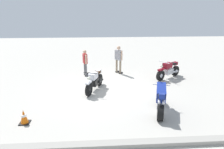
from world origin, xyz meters
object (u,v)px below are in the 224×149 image
at_px(traffic_cone, 24,117).
at_px(person_in_gray_shirt, 119,58).
at_px(motorcycle_blue_sportbike, 161,98).
at_px(person_in_red_shirt, 85,61).
at_px(motorcycle_maroon_cruiser, 169,70).
at_px(motorcycle_silver_cruiser, 95,81).

bearing_deg(traffic_cone, person_in_gray_shirt, -124.85).
distance_m(motorcycle_blue_sportbike, person_in_red_shirt, 5.83).
height_order(motorcycle_blue_sportbike, person_in_gray_shirt, person_in_gray_shirt).
bearing_deg(person_in_gray_shirt, motorcycle_maroon_cruiser, -58.85).
bearing_deg(motorcycle_maroon_cruiser, person_in_gray_shirt, -57.29).
distance_m(motorcycle_silver_cruiser, person_in_red_shirt, 2.49).
bearing_deg(motorcycle_maroon_cruiser, traffic_cone, -1.32).
distance_m(motorcycle_maroon_cruiser, traffic_cone, 8.25).
xyz_separation_m(motorcycle_silver_cruiser, motorcycle_maroon_cruiser, (-4.38, -1.57, 0.00)).
xyz_separation_m(motorcycle_blue_sportbike, motorcycle_maroon_cruiser, (-1.70, -3.99, -0.07)).
xyz_separation_m(person_in_red_shirt, traffic_cone, (1.90, 5.35, -0.66)).
xyz_separation_m(motorcycle_silver_cruiser, traffic_cone, (2.51, 2.97, -0.26)).
height_order(motorcycle_silver_cruiser, person_in_gray_shirt, person_in_gray_shirt).
distance_m(motorcycle_blue_sportbike, person_in_gray_shirt, 5.34).
xyz_separation_m(person_in_red_shirt, person_in_gray_shirt, (-2.09, -0.39, 0.11)).
distance_m(motorcycle_blue_sportbike, motorcycle_maroon_cruiser, 4.34).
bearing_deg(motorcycle_silver_cruiser, person_in_red_shirt, -144.75).
height_order(motorcycle_maroon_cruiser, person_in_gray_shirt, person_in_gray_shirt).
height_order(motorcycle_silver_cruiser, motorcycle_maroon_cruiser, same).
height_order(motorcycle_silver_cruiser, motorcycle_blue_sportbike, motorcycle_blue_sportbike).
height_order(person_in_red_shirt, person_in_gray_shirt, person_in_gray_shirt).
height_order(motorcycle_blue_sportbike, person_in_red_shirt, person_in_red_shirt).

